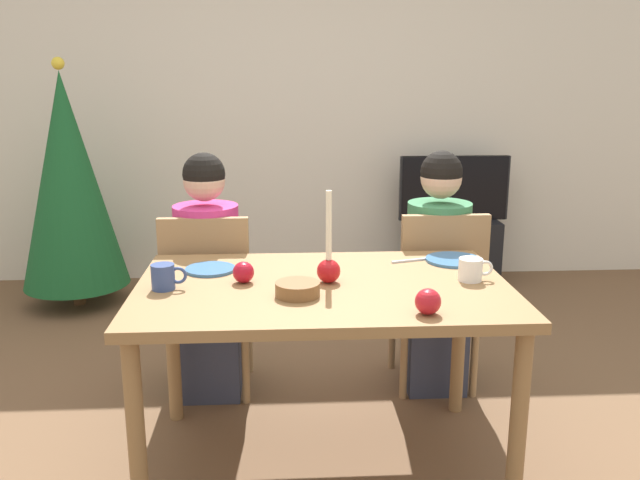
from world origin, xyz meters
name	(u,v)px	position (x,y,z in m)	size (l,w,h in m)	color
ground_plane	(323,461)	(0.00, 0.00, 0.00)	(7.68, 7.68, 0.00)	brown
back_wall	(301,103)	(0.00, 2.60, 1.30)	(6.40, 0.10, 2.60)	beige
dining_table	(323,305)	(0.00, 0.00, 0.67)	(1.40, 0.90, 0.75)	olive
chair_left	(208,295)	(-0.50, 0.61, 0.51)	(0.40, 0.40, 0.90)	#99754C
chair_right	(438,290)	(0.59, 0.61, 0.51)	(0.40, 0.40, 0.90)	#99754C
person_left_child	(208,281)	(-0.50, 0.64, 0.57)	(0.30, 0.30, 1.17)	#33384C
person_right_child	(437,277)	(0.59, 0.64, 0.57)	(0.30, 0.30, 1.17)	#33384C
tv_stand	(451,251)	(1.09, 2.30, 0.24)	(0.64, 0.40, 0.48)	black
tv	(454,188)	(1.09, 2.30, 0.71)	(0.79, 0.05, 0.46)	black
christmas_tree	(69,181)	(-1.52, 1.99, 0.84)	(0.68, 0.68, 1.61)	brown
candle_centerpiece	(329,264)	(0.02, 0.02, 0.82)	(0.09, 0.09, 0.35)	red
plate_left	(210,269)	(-0.44, 0.20, 0.76)	(0.20, 0.20, 0.01)	teal
plate_right	(454,260)	(0.57, 0.28, 0.76)	(0.23, 0.23, 0.01)	teal
mug_left	(164,277)	(-0.58, -0.03, 0.80)	(0.13, 0.09, 0.09)	#33477F
mug_right	(471,269)	(0.57, 0.01, 0.79)	(0.13, 0.09, 0.09)	white
fork_right	(411,260)	(0.39, 0.29, 0.75)	(0.18, 0.01, 0.01)	silver
bowl_walnuts	(298,289)	(-0.10, -0.13, 0.78)	(0.16, 0.16, 0.05)	brown
apple_near_candle	(243,272)	(-0.30, 0.03, 0.79)	(0.08, 0.08, 0.08)	#AD1122
apple_by_left_plate	(428,302)	(0.32, -0.34, 0.79)	(0.09, 0.09, 0.09)	red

